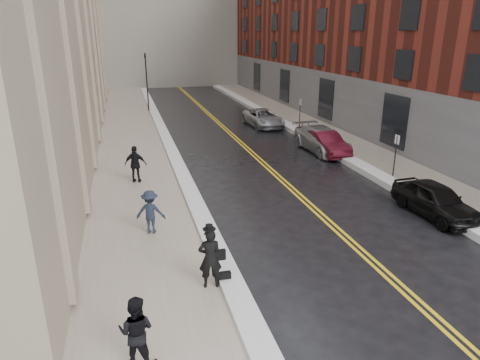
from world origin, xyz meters
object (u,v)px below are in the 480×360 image
car_maroon (326,143)px  pedestrian_b (150,212)px  car_black (435,200)px  pedestrian_main (210,258)px  pedestrian_a (136,331)px  car_silver_near (322,140)px  car_silver_far (263,118)px  pedestrian_c (136,164)px

car_maroon → pedestrian_b: (-10.84, -8.34, 0.28)m
car_black → pedestrian_b: pedestrian_b is taller
pedestrian_main → car_maroon: bearing=-122.3°
car_maroon → pedestrian_a: (-11.57, -14.75, 0.30)m
pedestrian_main → pedestrian_b: bearing=-65.5°
car_black → car_silver_near: bearing=88.2°
car_maroon → car_silver_near: car_silver_near is taller
car_silver_far → car_silver_near: bearing=-84.6°
pedestrian_c → car_maroon: bearing=-150.4°
car_black → pedestrian_main: 10.01m
car_black → pedestrian_a: 12.84m
car_silver_near → pedestrian_c: size_ratio=2.81×
pedestrian_a → pedestrian_b: bearing=-75.1°
car_silver_near → pedestrian_main: bearing=-129.7°
car_silver_near → car_black: bearing=-92.9°
car_silver_far → pedestrian_b: 19.49m
car_black → car_maroon: (-0.11, 9.42, -0.00)m
car_silver_near → pedestrian_a: bearing=-130.2°
car_maroon → pedestrian_c: pedestrian_c is taller
pedestrian_b → car_silver_near: bearing=-124.2°
car_silver_far → pedestrian_c: pedestrian_c is taller
car_maroon → pedestrian_b: 13.68m
car_black → car_silver_near: car_silver_near is taller
pedestrian_a → pedestrian_c: size_ratio=0.93×
car_black → pedestrian_c: (-11.24, 6.76, 0.36)m
car_silver_near → pedestrian_c: bearing=-166.6°
car_black → car_maroon: size_ratio=0.97×
car_silver_near → car_silver_far: (-1.19, 7.86, -0.07)m
car_black → car_silver_far: size_ratio=0.85×
car_silver_near → car_silver_far: car_silver_near is taller
car_black → car_silver_far: (-1.26, 17.99, -0.02)m
pedestrian_main → pedestrian_b: size_ratio=1.11×
car_silver_near → pedestrian_a: pedestrian_a is taller
car_silver_near → pedestrian_main: 16.09m
pedestrian_main → pedestrian_a: size_ratio=1.08×
pedestrian_main → pedestrian_b: 4.14m
car_maroon → pedestrian_b: bearing=-143.0°
pedestrian_a → pedestrian_b: pedestrian_a is taller
car_maroon → car_silver_near: bearing=85.9°
car_black → pedestrian_a: (-11.68, -5.32, 0.30)m
pedestrian_c → pedestrian_main: bearing=115.9°
car_silver_near → pedestrian_b: (-10.88, -9.05, 0.23)m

